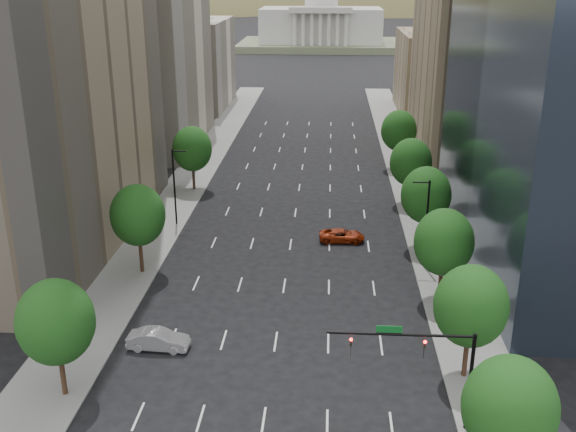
% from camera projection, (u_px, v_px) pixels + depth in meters
% --- Properties ---
extents(sidewalk_left, '(6.00, 200.00, 0.15)m').
position_uv_depth(sidewalk_left, '(149.00, 240.00, 72.59)').
color(sidewalk_left, slate).
rests_on(sidewalk_left, ground).
extents(sidewalk_right, '(6.00, 200.00, 0.15)m').
position_uv_depth(sidewalk_right, '(436.00, 247.00, 70.76)').
color(sidewalk_right, slate).
rests_on(sidewalk_right, ground).
extents(midrise_cream_left, '(14.00, 30.00, 35.00)m').
position_uv_depth(midrise_cream_left, '(152.00, 37.00, 107.35)').
color(midrise_cream_left, beige).
rests_on(midrise_cream_left, ground).
extents(filler_left, '(14.00, 26.00, 18.00)m').
position_uv_depth(filler_left, '(194.00, 64.00, 141.18)').
color(filler_left, beige).
rests_on(filler_left, ground).
extents(parking_tan_right, '(14.00, 30.00, 30.00)m').
position_uv_depth(parking_tan_right, '(468.00, 58.00, 102.46)').
color(parking_tan_right, '#8C7759').
rests_on(parking_tan_right, ground).
extents(filler_right, '(14.00, 26.00, 16.00)m').
position_uv_depth(filler_right, '(434.00, 73.00, 135.78)').
color(filler_right, '#8C7759').
rests_on(filler_right, ground).
extents(tree_right_0, '(5.20, 5.20, 8.39)m').
position_uv_depth(tree_right_0, '(510.00, 408.00, 36.25)').
color(tree_right_0, '#382316').
rests_on(tree_right_0, ground).
extents(tree_right_1, '(5.20, 5.20, 8.75)m').
position_uv_depth(tree_right_1, '(471.00, 306.00, 46.42)').
color(tree_right_1, '#382316').
rests_on(tree_right_1, ground).
extents(tree_right_2, '(5.20, 5.20, 8.61)m').
position_uv_depth(tree_right_2, '(444.00, 242.00, 57.70)').
color(tree_right_2, '#382316').
rests_on(tree_right_2, ground).
extents(tree_right_3, '(5.20, 5.20, 8.89)m').
position_uv_depth(tree_right_3, '(426.00, 195.00, 68.83)').
color(tree_right_3, '#382316').
rests_on(tree_right_3, ground).
extents(tree_right_4, '(5.20, 5.20, 8.46)m').
position_uv_depth(tree_right_4, '(411.00, 162.00, 82.09)').
color(tree_right_4, '#382316').
rests_on(tree_right_4, ground).
extents(tree_right_5, '(5.20, 5.20, 8.75)m').
position_uv_depth(tree_right_5, '(399.00, 131.00, 96.96)').
color(tree_right_5, '#382316').
rests_on(tree_right_5, ground).
extents(tree_left_0, '(5.20, 5.20, 8.75)m').
position_uv_depth(tree_left_0, '(56.00, 322.00, 44.32)').
color(tree_left_0, '#382316').
rests_on(tree_left_0, ground).
extents(tree_left_1, '(5.20, 5.20, 8.97)m').
position_uv_depth(tree_left_1, '(138.00, 215.00, 62.97)').
color(tree_left_1, '#382316').
rests_on(tree_left_1, ground).
extents(tree_left_2, '(5.20, 5.20, 8.68)m').
position_uv_depth(tree_left_2, '(192.00, 149.00, 87.40)').
color(tree_left_2, '#382316').
rests_on(tree_left_2, ground).
extents(streetlight_rn, '(1.70, 0.20, 9.00)m').
position_uv_depth(streetlight_rn, '(426.00, 222.00, 64.55)').
color(streetlight_rn, black).
rests_on(streetlight_rn, ground).
extents(streetlight_ln, '(1.70, 0.20, 9.00)m').
position_uv_depth(streetlight_ln, '(175.00, 185.00, 75.49)').
color(streetlight_ln, black).
rests_on(streetlight_ln, ground).
extents(traffic_signal, '(9.12, 0.40, 7.38)m').
position_uv_depth(traffic_signal, '(432.00, 359.00, 41.20)').
color(traffic_signal, black).
rests_on(traffic_signal, ground).
extents(capitol, '(60.00, 40.00, 35.20)m').
position_uv_depth(capitol, '(321.00, 25.00, 246.29)').
color(capitol, '#596647').
rests_on(capitol, ground).
extents(foothills, '(720.00, 413.00, 263.00)m').
position_uv_depth(foothills, '(366.00, 49.00, 587.63)').
color(foothills, olive).
rests_on(foothills, ground).
extents(car_silver, '(4.88, 1.91, 1.58)m').
position_uv_depth(car_silver, '(158.00, 340.00, 51.72)').
color(car_silver, '#A8A7AC').
rests_on(car_silver, ground).
extents(car_red_far, '(5.00, 2.46, 1.36)m').
position_uv_depth(car_red_far, '(342.00, 236.00, 72.27)').
color(car_red_far, maroon).
rests_on(car_red_far, ground).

